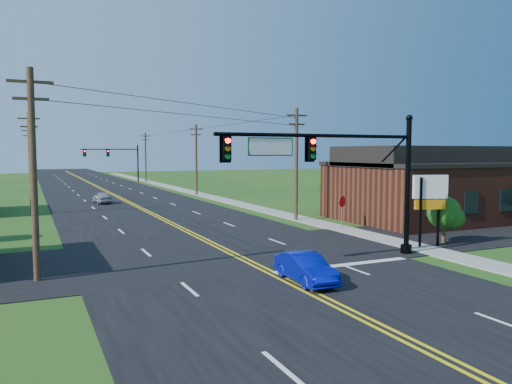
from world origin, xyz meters
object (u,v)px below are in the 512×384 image
stop_sign (342,205)px  signal_mast_far (114,157)px  blue_car (305,269)px  signal_mast_main (338,167)px

stop_sign → signal_mast_far: bearing=72.4°
blue_car → stop_sign: bearing=52.3°
signal_mast_main → signal_mast_far: same height
signal_mast_main → stop_sign: 11.45m
signal_mast_main → stop_sign: signal_mast_main is taller
stop_sign → blue_car: bearing=-153.2°
blue_car → signal_mast_main: bearing=42.1°
signal_mast_main → signal_mast_far: 72.00m
stop_sign → signal_mast_main: bearing=-148.9°
signal_mast_far → stop_sign: bearing=-84.3°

